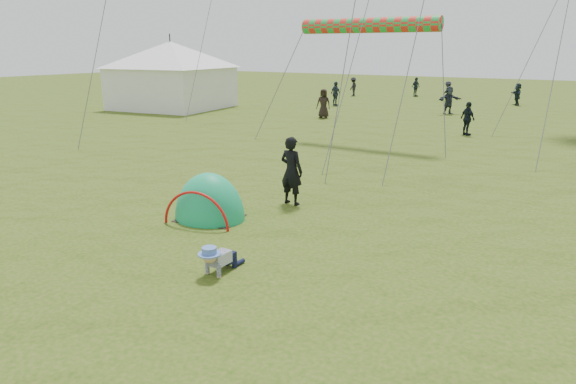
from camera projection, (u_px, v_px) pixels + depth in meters
The scene contains 15 objects.
ground at pixel (208, 254), 10.64m from camera, with size 140.00×140.00×0.00m, color #254A0C.
crawling_toddler at pixel (218, 258), 9.68m from camera, with size 0.55×0.79×0.60m, color black, non-canonical shape.
popup_tent at pixel (210, 218), 12.86m from camera, with size 1.81×1.49×2.34m, color #1A9F78.
standing_adult at pixel (291, 171), 13.81m from camera, with size 0.68×0.45×1.86m, color black.
event_marquee at pixel (172, 73), 35.86m from camera, with size 7.12×7.12×4.90m, color white, non-canonical shape.
crowd_person_1 at pixel (230, 87), 44.71m from camera, with size 0.77×0.60×1.59m, color black.
crowd_person_2 at pixel (468, 119), 24.88m from camera, with size 0.95×0.40×1.62m, color black.
crowd_person_4 at pixel (323, 104), 31.05m from camera, with size 0.85×0.56×1.75m, color black.
crowd_person_5 at pixel (517, 94), 37.99m from camera, with size 1.50×0.48×1.62m, color black.
crowd_person_8 at pixel (336, 94), 37.65m from camera, with size 1.03×0.43×1.75m, color #24313F.
crowd_person_9 at pixel (448, 92), 40.38m from camera, with size 1.03×0.59×1.59m, color black.
crowd_person_11 at pixel (449, 100), 32.85m from camera, with size 1.65×0.53×1.78m, color #252D39.
crowd_person_14 at pixel (416, 87), 44.92m from camera, with size 0.97×0.40×1.65m, color #1F2F37.
crowd_person_15 at pixel (353, 87), 45.47m from camera, with size 1.04×0.60×1.62m, color black.
rainbow_tube_kite at pixel (368, 25), 21.86m from camera, with size 0.64×0.64×6.25m, color red.
Camera 1 is at (6.68, -7.49, 4.13)m, focal length 32.00 mm.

